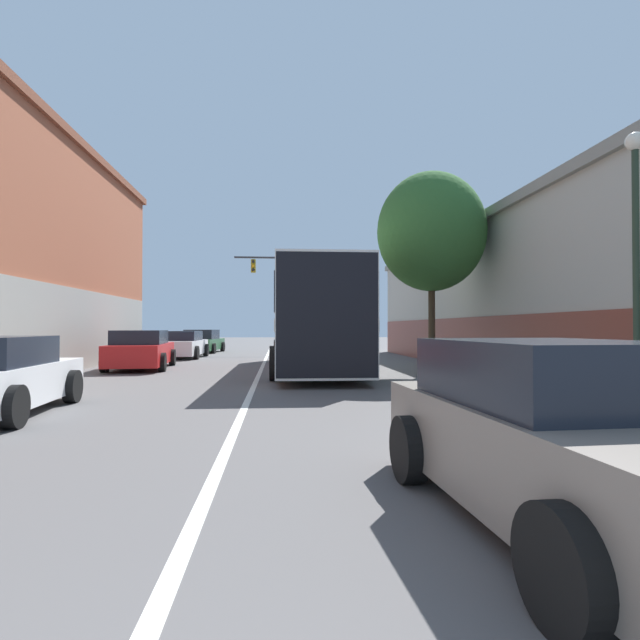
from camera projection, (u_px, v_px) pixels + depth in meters
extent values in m
cube|color=silver|center=(260.00, 373.00, 16.56)|extent=(0.14, 47.20, 0.01)
cube|color=#9E998E|center=(9.00, 330.00, 13.32)|extent=(0.24, 24.98, 2.90)
cube|color=#B7B2A3|center=(563.00, 296.00, 18.56)|extent=(7.42, 26.69, 5.41)
cube|color=brown|center=(468.00, 343.00, 18.24)|extent=(0.24, 26.15, 1.89)
cube|color=gray|center=(563.00, 228.00, 18.60)|extent=(7.72, 26.95, 0.30)
cube|color=silver|center=(313.00, 319.00, 18.05)|extent=(2.63, 11.83, 3.22)
cube|color=black|center=(313.00, 303.00, 18.06)|extent=(2.68, 11.60, 1.03)
cube|color=beige|center=(313.00, 326.00, 18.05)|extent=(2.67, 11.72, 0.32)
cube|color=black|center=(327.00, 315.00, 12.18)|extent=(2.51, 0.07, 3.09)
cylinder|color=black|center=(277.00, 351.00, 21.59)|extent=(0.31, 1.00, 1.00)
cylinder|color=black|center=(337.00, 351.00, 21.78)|extent=(0.31, 1.00, 1.00)
cylinder|color=black|center=(275.00, 363.00, 14.28)|extent=(0.31, 1.00, 1.00)
cylinder|color=black|center=(365.00, 363.00, 14.48)|extent=(0.31, 1.00, 1.00)
cube|color=slate|center=(567.00, 455.00, 3.79)|extent=(1.85, 4.04, 0.73)
cube|color=black|center=(548.00, 372.00, 4.04)|extent=(1.61, 2.14, 0.50)
cylinder|color=black|center=(409.00, 449.00, 4.89)|extent=(0.26, 0.66, 0.65)
cylinder|color=black|center=(568.00, 444.00, 5.12)|extent=(0.26, 0.66, 0.65)
cylinder|color=black|center=(565.00, 569.00, 2.46)|extent=(0.26, 0.66, 0.65)
cube|color=silver|center=(184.00, 347.00, 25.12)|extent=(1.71, 4.56, 0.70)
cube|color=black|center=(184.00, 336.00, 24.90)|extent=(1.53, 2.38, 0.48)
cylinder|color=black|center=(174.00, 350.00, 26.46)|extent=(0.23, 0.66, 0.65)
cylinder|color=black|center=(206.00, 350.00, 26.57)|extent=(0.23, 0.66, 0.65)
cylinder|color=black|center=(160.00, 353.00, 23.66)|extent=(0.23, 0.66, 0.65)
cylinder|color=black|center=(196.00, 353.00, 23.77)|extent=(0.23, 0.66, 0.65)
cylinder|color=black|center=(72.00, 386.00, 10.07)|extent=(0.27, 0.68, 0.66)
cylinder|color=black|center=(14.00, 407.00, 7.48)|extent=(0.27, 0.68, 0.66)
cube|color=red|center=(141.00, 354.00, 18.47)|extent=(2.24, 4.80, 0.74)
cube|color=black|center=(140.00, 337.00, 18.25)|extent=(1.89, 2.56, 0.50)
cylinder|color=black|center=(123.00, 358.00, 19.72)|extent=(0.28, 0.67, 0.66)
cylinder|color=black|center=(172.00, 357.00, 20.05)|extent=(0.28, 0.67, 0.66)
cylinder|color=black|center=(104.00, 363.00, 16.88)|extent=(0.28, 0.67, 0.66)
cylinder|color=black|center=(162.00, 362.00, 17.21)|extent=(0.28, 0.67, 0.66)
cube|color=#285633|center=(203.00, 344.00, 30.56)|extent=(2.18, 4.52, 0.66)
cube|color=black|center=(202.00, 334.00, 30.35)|extent=(1.86, 2.41, 0.57)
cylinder|color=black|center=(193.00, 347.00, 31.92)|extent=(0.27, 0.63, 0.61)
cylinder|color=black|center=(223.00, 347.00, 31.91)|extent=(0.27, 0.63, 0.61)
cylinder|color=black|center=(181.00, 348.00, 29.20)|extent=(0.27, 0.63, 0.61)
cylinder|color=black|center=(213.00, 348.00, 29.19)|extent=(0.27, 0.63, 0.61)
cylinder|color=#333338|center=(360.00, 303.00, 30.62)|extent=(0.18, 0.18, 6.08)
cylinder|color=#333338|center=(298.00, 258.00, 30.35)|extent=(7.64, 0.12, 0.12)
cube|color=#9E8419|center=(323.00, 267.00, 30.47)|extent=(0.28, 0.24, 0.80)
sphere|color=black|center=(323.00, 262.00, 30.32)|extent=(0.18, 0.18, 0.18)
sphere|color=black|center=(323.00, 266.00, 30.32)|extent=(0.18, 0.18, 0.18)
sphere|color=green|center=(323.00, 270.00, 30.31)|extent=(0.18, 0.18, 0.18)
cube|color=#9E8419|center=(253.00, 266.00, 30.12)|extent=(0.28, 0.24, 0.80)
sphere|color=black|center=(253.00, 262.00, 29.98)|extent=(0.18, 0.18, 0.18)
sphere|color=orange|center=(253.00, 266.00, 29.97)|extent=(0.18, 0.18, 0.18)
sphere|color=black|center=(253.00, 270.00, 29.97)|extent=(0.18, 0.18, 0.18)
cone|color=#233323|center=(638.00, 421.00, 7.56)|extent=(0.26, 0.26, 0.20)
cylinder|color=#233323|center=(636.00, 287.00, 7.59)|extent=(0.10, 0.10, 4.27)
sphere|color=#EFE5CC|center=(635.00, 141.00, 7.63)|extent=(0.29, 0.29, 0.29)
cylinder|color=#3D2D1E|center=(432.00, 326.00, 16.26)|extent=(0.22, 0.22, 3.16)
ellipsoid|color=#2D5B28|center=(431.00, 232.00, 16.31)|extent=(3.55, 3.20, 3.91)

